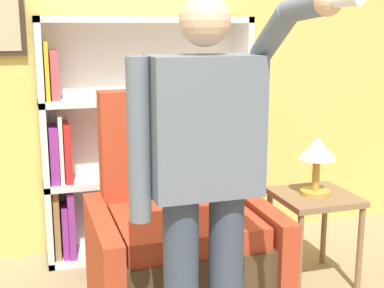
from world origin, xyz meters
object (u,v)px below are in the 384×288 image
at_px(bookcase, 133,143).
at_px(armchair, 179,242).
at_px(person_standing, 205,174).
at_px(table_lamp, 317,153).
at_px(side_table, 314,209).

distance_m(bookcase, armchair, 0.92).
bearing_deg(person_standing, table_lamp, 37.60).
height_order(armchair, side_table, armchair).
distance_m(armchair, person_standing, 0.90).
bearing_deg(person_standing, bookcase, 90.12).
relative_size(bookcase, side_table, 2.87).
xyz_separation_m(armchair, table_lamp, (0.87, 0.05, 0.43)).
height_order(bookcase, person_standing, person_standing).
bearing_deg(side_table, person_standing, -142.40).
relative_size(armchair, table_lamp, 3.39).
distance_m(armchair, table_lamp, 0.97).
bearing_deg(bookcase, person_standing, -89.88).
bearing_deg(side_table, bookcase, 141.11).
height_order(person_standing, table_lamp, person_standing).
distance_m(side_table, table_lamp, 0.35).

